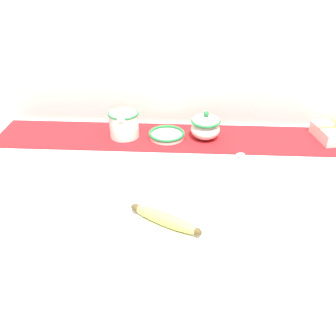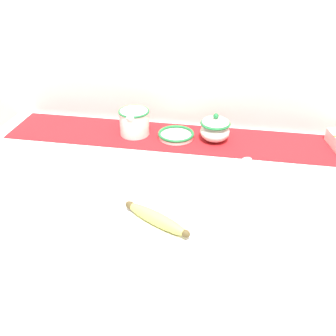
{
  "view_description": "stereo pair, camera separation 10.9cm",
  "coord_description": "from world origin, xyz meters",
  "views": [
    {
      "loc": [
        0.02,
        -0.97,
        1.5
      ],
      "look_at": [
        -0.03,
        -0.05,
        0.92
      ],
      "focal_mm": 40.0,
      "sensor_mm": 36.0,
      "label": 1
    },
    {
      "loc": [
        0.13,
        -0.96,
        1.5
      ],
      "look_at": [
        -0.03,
        -0.05,
        0.92
      ],
      "focal_mm": 40.0,
      "sensor_mm": 36.0,
      "label": 2
    }
  ],
  "objects": [
    {
      "name": "countertop",
      "position": [
        0.0,
        0.0,
        0.44
      ],
      "size": [
        1.45,
        0.72,
        0.87
      ],
      "primitive_type": "cube",
      "color": "silver",
      "rests_on": "ground_plane"
    },
    {
      "name": "back_wall",
      "position": [
        0.0,
        0.38,
        1.2
      ],
      "size": [
        2.25,
        0.04,
        2.4
      ],
      "primitive_type": "cube",
      "color": "silver",
      "rests_on": "ground_plane"
    },
    {
      "name": "table_runner",
      "position": [
        0.0,
        0.24,
        0.88
      ],
      "size": [
        1.33,
        0.22,
        0.0
      ],
      "primitive_type": "cube",
      "color": "#A8191E",
      "rests_on": "countertop"
    },
    {
      "name": "cream_pitcher",
      "position": [
        -0.2,
        0.24,
        0.93
      ],
      "size": [
        0.11,
        0.13,
        0.1
      ],
      "color": "white",
      "rests_on": "countertop"
    },
    {
      "name": "sugar_bowl",
      "position": [
        0.09,
        0.24,
        0.92
      ],
      "size": [
        0.11,
        0.11,
        0.1
      ],
      "color": "white",
      "rests_on": "countertop"
    },
    {
      "name": "small_dish",
      "position": [
        -0.05,
        0.24,
        0.89
      ],
      "size": [
        0.13,
        0.13,
        0.02
      ],
      "color": "white",
      "rests_on": "countertop"
    },
    {
      "name": "banana",
      "position": [
        -0.03,
        -0.24,
        0.89
      ],
      "size": [
        0.19,
        0.12,
        0.04
      ],
      "rotation": [
        0.0,
        0.0,
        -0.49
      ],
      "color": "#CCD156",
      "rests_on": "countertop"
    },
    {
      "name": "spoon",
      "position": [
        0.19,
        0.11,
        0.88
      ],
      "size": [
        0.16,
        0.11,
        0.01
      ],
      "rotation": [
        0.0,
        0.0,
        0.57
      ],
      "color": "#B7B7BC",
      "rests_on": "countertop"
    }
  ]
}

